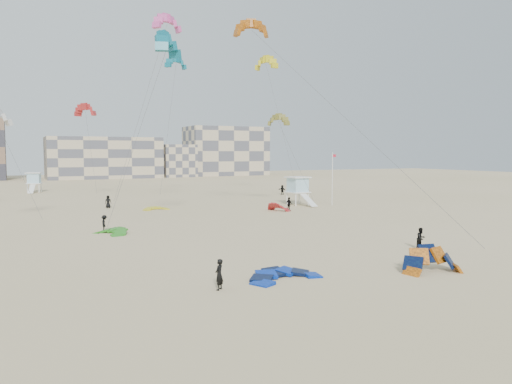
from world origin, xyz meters
name	(u,v)px	position (x,y,z in m)	size (l,w,h in m)	color
ground	(302,291)	(0.00, 0.00, 0.00)	(320.00, 320.00, 0.00)	#CCB189
kite_ground_blue	(284,279)	(0.34, 2.74, 0.00)	(4.22, 4.38, 0.77)	#0931B9
kite_ground_orange	(432,273)	(9.51, -0.03, 0.00)	(3.99, 2.83, 2.75)	orange
kite_ground_green	(111,234)	(-6.09, 24.17, 0.00)	(3.56, 3.69, 0.97)	#1D8A1F
kite_ground_red_far	(278,211)	(16.72, 33.70, 0.00)	(3.11, 2.82, 1.70)	red
kite_ground_yellow	(156,210)	(2.75, 41.79, 0.00)	(3.17, 3.31, 0.62)	#E1EB11
kitesurfer_main	(219,275)	(-4.04, 2.13, 0.86)	(0.63, 0.41, 1.72)	black
kitesurfer_b	(421,238)	(14.53, 6.15, 0.84)	(0.81, 0.63, 1.67)	black
kitesurfer_c	(104,223)	(-6.41, 25.74, 0.80)	(1.03, 0.59, 1.60)	black
kitesurfer_d	(289,204)	(17.86, 32.85, 0.89)	(1.04, 0.43, 1.78)	black
kitesurfer_e	(108,202)	(-2.63, 46.56, 0.86)	(0.84, 0.55, 1.73)	black
kitesurfer_f	(282,190)	(29.17, 55.15, 0.86)	(1.60, 0.51, 1.73)	black
kite_fly_teal_a	(168,46)	(-0.21, 24.97, 17.82)	(9.53, 6.25, 18.31)	#0D708B
kite_fly_orange	(251,30)	(11.96, 31.72, 22.08)	(5.29, 33.74, 22.55)	orange
kite_fly_pink	(167,24)	(4.37, 40.96, 24.00)	(9.05, 6.64, 24.41)	#E059A7
kite_fly_olive	(278,121)	(19.87, 39.57, 11.99)	(4.37, 9.30, 12.13)	olive
kite_fly_yellow	(266,64)	(25.51, 54.47, 22.68)	(7.61, 5.59, 22.97)	#E1EB11
kite_fly_teal_b	(176,64)	(10.17, 56.40, 21.89)	(5.92, 4.67, 22.06)	#0D708B
kite_fly_red	(85,111)	(-3.41, 61.51, 14.18)	(5.33, 5.32, 14.55)	red
lifeguard_tower_near	(298,191)	(22.64, 38.72, 2.02)	(3.14, 5.71, 4.08)	white
lifeguard_tower_far	(34,183)	(-10.66, 79.93, 1.88)	(3.23, 5.50, 3.80)	white
flagpole	(332,178)	(26.95, 36.31, 3.98)	(0.61, 0.09, 7.57)	white
condo_mid	(104,158)	(10.00, 130.00, 6.00)	(32.00, 16.00, 12.00)	#C0AF8C
condo_east	(226,151)	(50.00, 132.00, 8.00)	(26.00, 14.00, 16.00)	#C0AF8C
condo_fill_right	(177,161)	(32.00, 128.00, 5.00)	(10.00, 10.00, 10.00)	#C0AF8C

